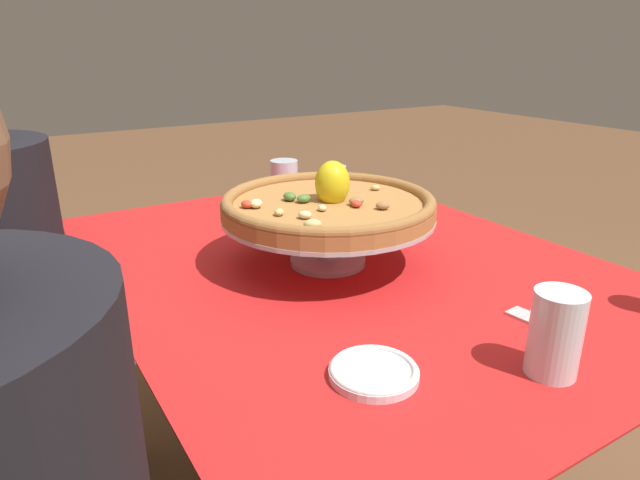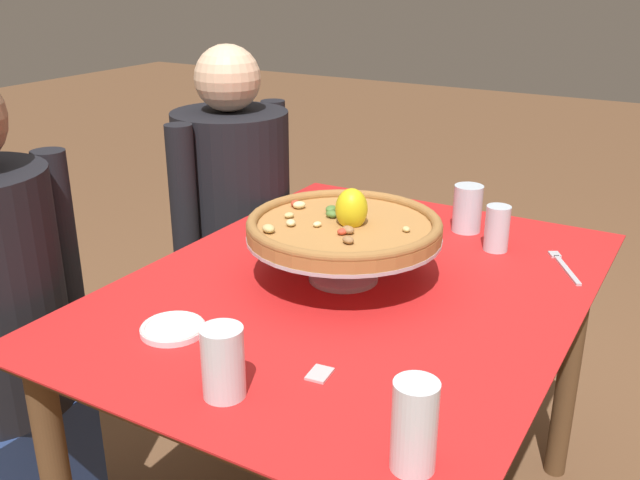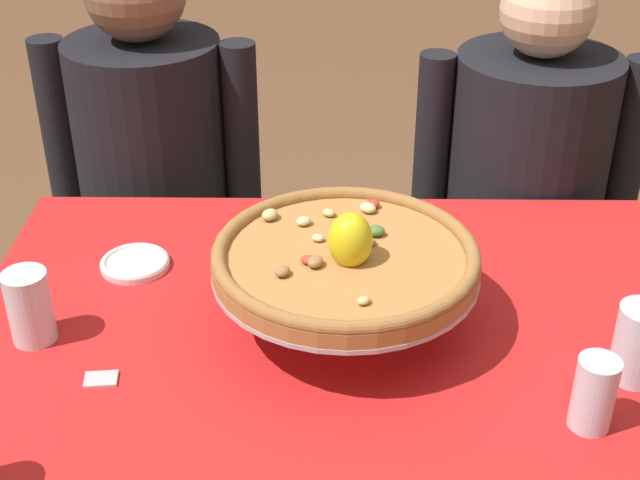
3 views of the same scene
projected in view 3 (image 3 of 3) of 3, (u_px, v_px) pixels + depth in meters
dining_table at (339, 383)px, 1.50m from camera, size 1.25×0.95×0.74m
pizza_stand at (345, 280)px, 1.44m from camera, size 0.43×0.43×0.11m
pizza at (346, 256)px, 1.41m from camera, size 0.43×0.43×0.11m
water_glass_front_right at (593, 397)px, 1.24m from camera, size 0.06×0.06×0.11m
water_glass_side_left at (30, 311)px, 1.41m from camera, size 0.07×0.07×0.12m
water_glass_side_right at (638, 347)px, 1.33m from camera, size 0.08×0.08×0.12m
side_plate at (135, 263)px, 1.62m from camera, size 0.13×0.13×0.02m
sugar_packet at (101, 379)px, 1.35m from camera, size 0.05×0.04×0.00m
diner_left at (157, 204)px, 2.13m from camera, size 0.51×0.37×1.22m
diner_right at (520, 220)px, 2.09m from camera, size 0.52×0.38×1.18m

